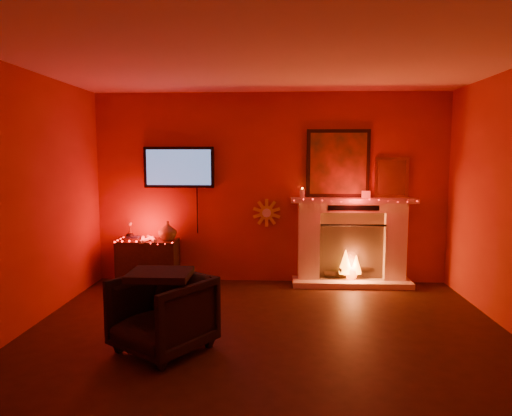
{
  "coord_description": "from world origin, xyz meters",
  "views": [
    {
      "loc": [
        0.1,
        -4.0,
        1.8
      ],
      "look_at": [
        -0.17,
        1.7,
        1.16
      ],
      "focal_mm": 32.0,
      "sensor_mm": 36.0,
      "label": 1
    }
  ],
  "objects": [
    {
      "name": "room",
      "position": [
        0.0,
        0.0,
        1.35
      ],
      "size": [
        5.0,
        5.0,
        5.0
      ],
      "color": "black",
      "rests_on": "ground"
    },
    {
      "name": "sunburst_clock",
      "position": [
        -0.05,
        2.48,
        1.0
      ],
      "size": [
        0.4,
        0.03,
        0.4
      ],
      "color": "gold",
      "rests_on": "room"
    },
    {
      "name": "console_table",
      "position": [
        -1.71,
        2.26,
        0.36
      ],
      "size": [
        0.83,
        0.51,
        0.9
      ],
      "color": "black",
      "rests_on": "floor"
    },
    {
      "name": "armchair",
      "position": [
        -0.96,
        0.04,
        0.35
      ],
      "size": [
        1.07,
        1.07,
        0.71
      ],
      "primitive_type": "imported",
      "rotation": [
        0.0,
        0.0,
        -0.6
      ],
      "color": "black",
      "rests_on": "floor"
    },
    {
      "name": "tv",
      "position": [
        -1.3,
        2.45,
        1.65
      ],
      "size": [
        1.0,
        0.07,
        1.24
      ],
      "color": "black",
      "rests_on": "room"
    },
    {
      "name": "fireplace",
      "position": [
        1.14,
        2.39,
        0.72
      ],
      "size": [
        1.72,
        0.4,
        2.18
      ],
      "color": "beige",
      "rests_on": "floor"
    }
  ]
}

